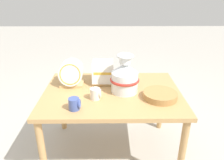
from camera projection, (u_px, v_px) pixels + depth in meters
ground_plane at (112, 150)px, 2.20m from camera, size 14.00×14.00×0.00m
display_table at (112, 99)px, 1.96m from camera, size 1.20×0.87×0.66m
ceramic_vase at (125, 77)px, 1.87m from camera, size 0.25×0.25×0.34m
dish_rack_round_plates at (71, 76)px, 2.01m from camera, size 0.22×0.20×0.24m
dish_rack_square_plates at (103, 75)px, 2.06m from camera, size 0.21×0.19×0.22m
wicker_charger_stack at (160, 95)px, 1.80m from camera, size 0.28×0.28×0.05m
mug_cream_glaze at (96, 94)px, 1.78m from camera, size 0.09×0.08×0.09m
mug_cobalt_glaze at (75, 104)px, 1.63m from camera, size 0.09×0.08×0.09m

